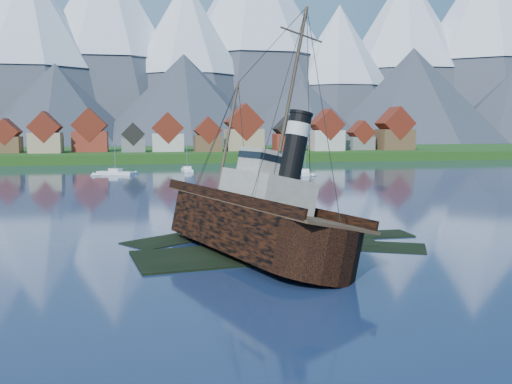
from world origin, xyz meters
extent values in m
plane|color=#1A2A4B|center=(0.00, 0.00, 0.00)|extent=(1400.00, 1400.00, 0.00)
cube|color=black|center=(-3.00, -2.00, -0.32)|extent=(19.08, 11.42, 1.00)
cube|color=black|center=(6.00, 4.00, -0.38)|extent=(15.15, 9.76, 1.00)
cube|color=black|center=(2.00, 9.00, -0.28)|extent=(11.45, 9.06, 1.00)
cube|color=black|center=(12.00, -1.00, -0.42)|extent=(10.27, 8.34, 1.00)
cube|color=black|center=(-9.00, 6.00, -0.40)|extent=(9.42, 8.68, 1.00)
cube|color=black|center=(15.00, 5.00, -0.35)|extent=(6.00, 4.00, 1.00)
cube|color=#174A15|center=(0.00, 170.00, 0.00)|extent=(600.00, 80.00, 3.20)
cube|color=#3F3D38|center=(0.00, 132.00, 0.00)|extent=(600.00, 2.50, 2.00)
cube|color=brown|center=(-56.00, 153.00, 5.75)|extent=(9.00, 8.00, 5.50)
cube|color=maroon|center=(-56.00, 153.00, 10.12)|extent=(9.16, 8.16, 9.16)
cube|color=tan|center=(-43.00, 150.00, 6.40)|extent=(10.50, 9.00, 6.80)
cube|color=maroon|center=(-43.00, 150.00, 11.69)|extent=(10.69, 9.18, 10.69)
cube|color=maroon|center=(-29.00, 156.00, 6.60)|extent=(12.00, 8.50, 7.20)
cube|color=maroon|center=(-29.00, 156.00, 12.36)|extent=(12.22, 8.67, 12.22)
cube|color=slate|center=(-14.00, 151.00, 5.40)|extent=(8.00, 7.00, 4.80)
cube|color=black|center=(-14.00, 151.00, 9.24)|extent=(8.15, 7.14, 8.15)
cube|color=beige|center=(-2.00, 154.00, 6.20)|extent=(11.00, 9.50, 6.40)
cube|color=maroon|center=(-2.00, 154.00, 11.38)|extent=(11.20, 9.69, 11.20)
cube|color=brown|center=(12.00, 150.00, 5.90)|extent=(9.50, 8.00, 5.80)
cube|color=maroon|center=(12.00, 150.00, 10.51)|extent=(9.67, 8.16, 9.67)
cube|color=tan|center=(26.00, 155.00, 7.00)|extent=(13.50, 10.00, 8.00)
cube|color=maroon|center=(26.00, 155.00, 13.43)|extent=(13.75, 10.20, 13.75)
cube|color=maroon|center=(42.00, 152.00, 6.10)|extent=(10.00, 8.50, 6.20)
cube|color=black|center=(42.00, 152.00, 11.00)|extent=(10.18, 8.67, 10.18)
cube|color=beige|center=(56.00, 149.00, 6.75)|extent=(11.50, 9.00, 7.50)
cube|color=maroon|center=(56.00, 149.00, 12.57)|extent=(11.71, 9.18, 11.71)
cube|color=slate|center=(71.00, 153.00, 5.50)|extent=(9.00, 7.50, 5.00)
cube|color=maroon|center=(71.00, 153.00, 9.62)|extent=(9.16, 7.65, 9.16)
cube|color=brown|center=(84.00, 151.00, 6.90)|extent=(12.50, 10.00, 7.80)
cube|color=maroon|center=(84.00, 151.00, 13.05)|extent=(12.73, 10.20, 12.73)
cone|color=#2D333D|center=(-100.00, 455.00, 73.00)|extent=(180.00, 180.00, 150.00)
cone|color=white|center=(-100.00, 455.00, 103.00)|extent=(111.60, 111.60, 90.00)
cone|color=#2D333D|center=(-40.00, 495.00, 88.00)|extent=(210.00, 210.00, 180.00)
cone|color=white|center=(-40.00, 495.00, 124.00)|extent=(130.20, 130.20, 108.00)
cone|color=#2D333D|center=(30.00, 470.00, 70.50)|extent=(170.00, 170.00, 145.00)
cone|color=white|center=(30.00, 470.00, 99.50)|extent=(105.40, 105.40, 87.00)
cone|color=#2D333D|center=(100.00, 515.00, 98.00)|extent=(240.00, 240.00, 200.00)
cone|color=#2D333D|center=(170.00, 460.00, 60.50)|extent=(150.00, 150.00, 125.00)
cone|color=white|center=(170.00, 460.00, 85.50)|extent=(93.00, 93.00, 75.00)
cone|color=#2D333D|center=(250.00, 490.00, 83.00)|extent=(200.00, 200.00, 170.00)
cone|color=white|center=(250.00, 490.00, 117.00)|extent=(124.00, 124.00, 102.00)
cone|color=#2D333D|center=(330.00, 475.00, 93.00)|extent=(230.00, 230.00, 190.00)
cone|color=white|center=(330.00, 475.00, 131.00)|extent=(142.60, 142.60, 114.00)
cone|color=#2D333D|center=(-70.00, 374.00, 27.00)|extent=(120.00, 120.00, 58.00)
cone|color=#2D333D|center=(20.00, 369.00, 31.00)|extent=(136.00, 136.00, 66.00)
cone|color=#2D333D|center=(110.00, 373.00, 23.00)|extent=(110.00, 110.00, 50.00)
cone|color=#2D333D|center=(200.00, 370.00, 35.50)|extent=(150.00, 150.00, 75.00)
cube|color=black|center=(-1.60, -1.20, 2.32)|extent=(7.22, 20.79, 4.33)
cone|color=black|center=(-1.60, 12.29, 2.32)|extent=(7.22, 7.22, 7.22)
cylinder|color=black|center=(-1.60, -11.59, 2.32)|extent=(7.22, 7.22, 4.33)
cube|color=#4C3826|center=(-1.60, -1.20, 4.58)|extent=(7.07, 27.43, 0.26)
cube|color=black|center=(-5.06, -1.20, 5.05)|extent=(0.21, 26.56, 0.93)
cube|color=black|center=(1.87, -1.20, 5.05)|extent=(0.21, 26.56, 0.93)
cube|color=#ADA89E|center=(-1.60, -2.74, 6.13)|extent=(5.36, 8.76, 3.09)
cube|color=#ADA89E|center=(-1.60, -1.71, 8.81)|extent=(3.71, 4.12, 2.27)
cylinder|color=black|center=(-1.60, -6.14, 10.56)|extent=(1.96, 1.96, 5.77)
cylinder|color=silver|center=(-1.60, -6.14, 12.01)|extent=(2.06, 2.06, 1.13)
cylinder|color=#473828|center=(-1.60, 7.05, 10.87)|extent=(0.29, 0.29, 12.37)
cylinder|color=#473828|center=(-1.60, -3.77, 16.65)|extent=(0.33, 0.33, 13.40)
cube|color=white|center=(-17.74, 92.28, 0.11)|extent=(9.59, 6.91, 1.29)
cube|color=white|center=(-17.74, 92.28, 1.13)|extent=(3.41, 3.19, 0.75)
cylinder|color=gray|center=(-17.74, 92.28, 6.34)|extent=(0.15, 0.15, 11.18)
cube|color=white|center=(28.61, 82.75, 0.10)|extent=(3.91, 8.82, 1.21)
cube|color=white|center=(28.61, 82.75, 1.06)|extent=(2.35, 2.74, 0.70)
cylinder|color=gray|center=(28.61, 82.75, 5.94)|extent=(0.14, 0.14, 10.47)
cube|color=white|center=(0.59, 99.03, 0.09)|extent=(2.59, 9.46, 1.13)
cube|color=white|center=(0.59, 99.03, 0.99)|extent=(2.13, 2.68, 0.66)
cylinder|color=gray|center=(0.59, 99.03, 5.55)|extent=(0.13, 0.13, 9.78)
camera|label=1|loc=(-11.09, -53.51, 12.04)|focal=40.00mm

